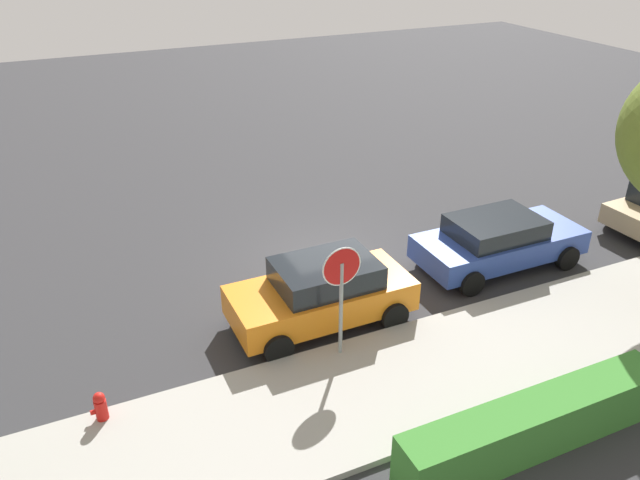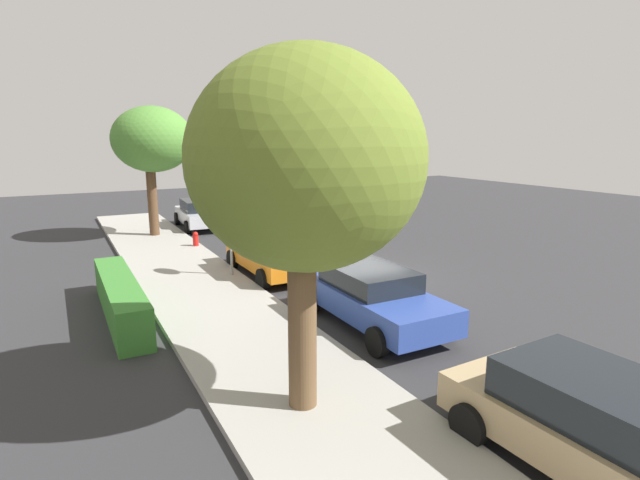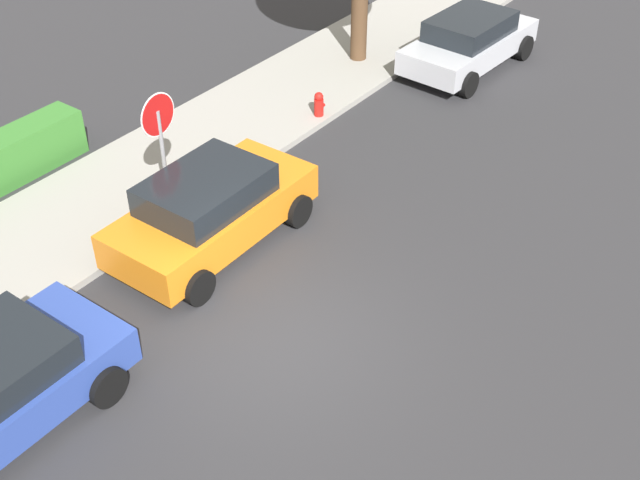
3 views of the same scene
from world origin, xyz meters
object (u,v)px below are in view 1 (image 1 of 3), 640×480
object	(u,v)px
parked_car_blue	(498,240)
fire_hydrant	(101,409)
stop_sign	(341,284)
parked_car_orange	(322,292)

from	to	relation	value
parked_car_blue	fire_hydrant	world-z (taller)	parked_car_blue
parked_car_blue	fire_hydrant	distance (m)	10.23
stop_sign	parked_car_orange	xyz separation A→B (m)	(-0.19, -1.31, -1.01)
stop_sign	parked_car_blue	bearing A→B (deg)	-161.99
stop_sign	parked_car_orange	bearing A→B (deg)	-98.17
parked_car_orange	fire_hydrant	world-z (taller)	parked_car_orange
stop_sign	parked_car_blue	world-z (taller)	stop_sign
parked_car_blue	fire_hydrant	bearing A→B (deg)	9.48
parked_car_orange	fire_hydrant	size ratio (longest dim) A/B	5.66
parked_car_blue	parked_car_orange	bearing A→B (deg)	4.83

